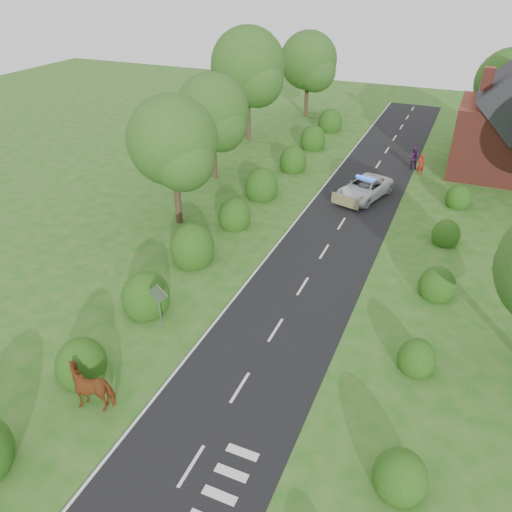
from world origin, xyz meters
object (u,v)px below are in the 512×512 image
at_px(road_sign, 159,300).
at_px(cow, 94,387).
at_px(pedestrian_purple, 413,158).
at_px(pedestrian_red, 421,164).
at_px(police_van, 364,189).

relative_size(road_sign, cow, 1.15).
relative_size(cow, pedestrian_purple, 1.19).
height_order(cow, pedestrian_purple, pedestrian_purple).
distance_m(cow, pedestrian_red, 31.17).
height_order(road_sign, pedestrian_red, road_sign).
xyz_separation_m(road_sign, cow, (0.10, -4.90, -0.87)).
distance_m(road_sign, pedestrian_red, 26.53).
height_order(pedestrian_red, pedestrian_purple, pedestrian_purple).
bearing_deg(cow, police_van, 149.79).
relative_size(police_van, pedestrian_red, 3.42).
distance_m(cow, pedestrian_purple, 32.07).
bearing_deg(pedestrian_red, cow, 41.70).
height_order(cow, police_van, police_van).
relative_size(pedestrian_red, pedestrian_purple, 0.90).
xyz_separation_m(road_sign, pedestrian_purple, (7.76, 26.25, -0.72)).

